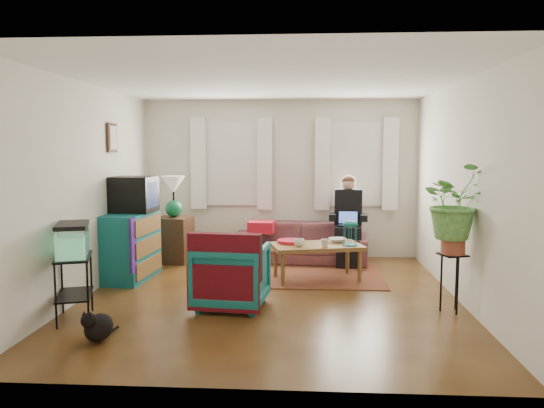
# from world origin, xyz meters

# --- Properties ---
(floor) EXTENTS (4.50, 5.00, 0.01)m
(floor) POSITION_xyz_m (0.00, 0.00, 0.00)
(floor) COLOR #4F2B14
(floor) RESTS_ON ground
(ceiling) EXTENTS (4.50, 5.00, 0.01)m
(ceiling) POSITION_xyz_m (0.00, 0.00, 2.60)
(ceiling) COLOR white
(ceiling) RESTS_ON wall_back
(wall_back) EXTENTS (4.50, 0.01, 2.60)m
(wall_back) POSITION_xyz_m (0.00, 2.50, 1.30)
(wall_back) COLOR silver
(wall_back) RESTS_ON floor
(wall_front) EXTENTS (4.50, 0.01, 2.60)m
(wall_front) POSITION_xyz_m (0.00, -2.50, 1.30)
(wall_front) COLOR silver
(wall_front) RESTS_ON floor
(wall_left) EXTENTS (0.01, 5.00, 2.60)m
(wall_left) POSITION_xyz_m (-2.25, 0.00, 1.30)
(wall_left) COLOR silver
(wall_left) RESTS_ON floor
(wall_right) EXTENTS (0.01, 5.00, 2.60)m
(wall_right) POSITION_xyz_m (2.25, 0.00, 1.30)
(wall_right) COLOR silver
(wall_right) RESTS_ON floor
(window_left) EXTENTS (1.08, 0.04, 1.38)m
(window_left) POSITION_xyz_m (-0.80, 2.48, 1.55)
(window_left) COLOR white
(window_left) RESTS_ON wall_back
(window_right) EXTENTS (1.08, 0.04, 1.38)m
(window_right) POSITION_xyz_m (1.25, 2.48, 1.55)
(window_right) COLOR white
(window_right) RESTS_ON wall_back
(curtains_left) EXTENTS (1.36, 0.06, 1.50)m
(curtains_left) POSITION_xyz_m (-0.80, 2.40, 1.55)
(curtains_left) COLOR white
(curtains_left) RESTS_ON wall_back
(curtains_right) EXTENTS (1.36, 0.06, 1.50)m
(curtains_right) POSITION_xyz_m (1.25, 2.40, 1.55)
(curtains_right) COLOR white
(curtains_right) RESTS_ON wall_back
(picture_frame) EXTENTS (0.04, 0.32, 0.40)m
(picture_frame) POSITION_xyz_m (-2.21, 0.85, 1.95)
(picture_frame) COLOR #3D2616
(picture_frame) RESTS_ON wall_left
(area_rug) EXTENTS (2.00, 1.60, 0.01)m
(area_rug) POSITION_xyz_m (0.52, 1.15, 0.01)
(area_rug) COLOR maroon
(area_rug) RESTS_ON floor
(sofa) EXTENTS (2.17, 0.99, 0.83)m
(sofa) POSITION_xyz_m (0.34, 2.05, 0.41)
(sofa) COLOR brown
(sofa) RESTS_ON floor
(seated_person) EXTENTS (0.58, 0.69, 1.26)m
(seated_person) POSITION_xyz_m (1.10, 1.99, 0.63)
(seated_person) COLOR black
(seated_person) RESTS_ON sofa
(side_table) EXTENTS (0.56, 0.56, 0.72)m
(side_table) POSITION_xyz_m (-1.65, 1.90, 0.36)
(side_table) COLOR #372814
(side_table) RESTS_ON floor
(table_lamp) EXTENTS (0.42, 0.42, 0.66)m
(table_lamp) POSITION_xyz_m (-1.65, 1.90, 1.03)
(table_lamp) COLOR white
(table_lamp) RESTS_ON side_table
(dresser) EXTENTS (0.60, 1.07, 0.92)m
(dresser) POSITION_xyz_m (-1.99, 0.79, 0.46)
(dresser) COLOR navy
(dresser) RESTS_ON floor
(crt_tv) EXTENTS (0.60, 0.56, 0.49)m
(crt_tv) POSITION_xyz_m (-1.96, 0.89, 1.17)
(crt_tv) COLOR black
(crt_tv) RESTS_ON dresser
(aquarium_stand) EXTENTS (0.52, 0.69, 0.68)m
(aquarium_stand) POSITION_xyz_m (-2.00, -0.99, 0.34)
(aquarium_stand) COLOR black
(aquarium_stand) RESTS_ON floor
(aquarium) EXTENTS (0.47, 0.62, 0.36)m
(aquarium) POSITION_xyz_m (-2.00, -0.99, 0.86)
(aquarium) COLOR #7FD899
(aquarium) RESTS_ON aquarium_stand
(black_cat) EXTENTS (0.32, 0.42, 0.32)m
(black_cat) POSITION_xyz_m (-1.51, -1.59, 0.16)
(black_cat) COLOR black
(black_cat) RESTS_ON floor
(armchair) EXTENTS (0.85, 0.81, 0.80)m
(armchair) POSITION_xyz_m (-0.41, -0.42, 0.40)
(armchair) COLOR navy
(armchair) RESTS_ON floor
(serape_throw) EXTENTS (0.82, 0.27, 0.66)m
(serape_throw) POSITION_xyz_m (-0.44, -0.72, 0.57)
(serape_throw) COLOR #9E0A0A
(serape_throw) RESTS_ON armchair
(coffee_table) EXTENTS (1.33, 0.94, 0.50)m
(coffee_table) POSITION_xyz_m (0.59, 0.86, 0.25)
(coffee_table) COLOR brown
(coffee_table) RESTS_ON floor
(cup_a) EXTENTS (0.17, 0.17, 0.11)m
(cup_a) POSITION_xyz_m (0.35, 0.69, 0.55)
(cup_a) COLOR white
(cup_a) RESTS_ON coffee_table
(cup_b) EXTENTS (0.13, 0.13, 0.10)m
(cup_b) POSITION_xyz_m (0.69, 0.69, 0.55)
(cup_b) COLOR beige
(cup_b) RESTS_ON coffee_table
(bowl) EXTENTS (0.29, 0.29, 0.06)m
(bowl) POSITION_xyz_m (0.88, 1.05, 0.53)
(bowl) COLOR white
(bowl) RESTS_ON coffee_table
(snack_tray) EXTENTS (0.45, 0.45, 0.04)m
(snack_tray) POSITION_xyz_m (0.23, 0.94, 0.52)
(snack_tray) COLOR #B21414
(snack_tray) RESTS_ON coffee_table
(birdcage) EXTENTS (0.24, 0.24, 0.35)m
(birdcage) POSITION_xyz_m (1.03, 0.81, 0.67)
(birdcage) COLOR #115B6B
(birdcage) RESTS_ON coffee_table
(plant_stand) EXTENTS (0.35, 0.35, 0.65)m
(plant_stand) POSITION_xyz_m (2.04, -0.47, 0.33)
(plant_stand) COLOR black
(plant_stand) RESTS_ON floor
(potted_plant) EXTENTS (0.91, 0.85, 0.83)m
(potted_plant) POSITION_xyz_m (2.04, -0.47, 1.10)
(potted_plant) COLOR #599947
(potted_plant) RESTS_ON plant_stand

